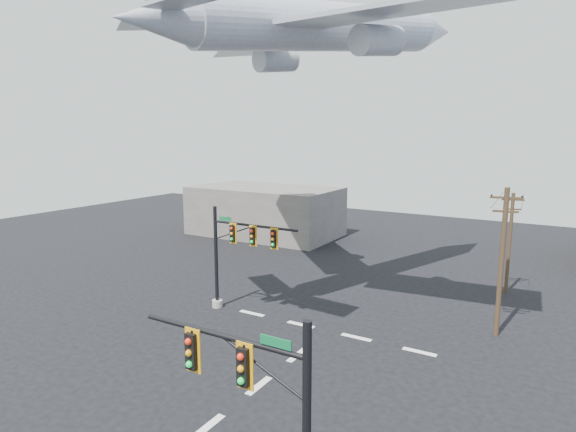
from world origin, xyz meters
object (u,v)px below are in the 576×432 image
Objects in this scene: utility_pole_a at (502,260)px; utility_pole_b at (510,242)px; signal_mast_near at (268,427)px; signal_mast_far at (234,254)px; airliner at (324,28)px.

utility_pole_b is (-0.49, 9.14, -0.71)m from utility_pole_a.
signal_mast_near is at bearing -109.80° from utility_pole_a.
utility_pole_a is at bearing -103.96° from utility_pole_b.
utility_pole_a reaches higher than signal_mast_far.
utility_pole_b reaches higher than signal_mast_near.
airliner is (-11.79, -9.52, 15.60)m from utility_pole_b.
signal_mast_far is 0.26× the size of airliner.
airliner reaches higher than utility_pole_a.
signal_mast_near reaches higher than signal_mast_far.
airliner is (4.48, 4.78, 15.58)m from signal_mast_far.
signal_mast_near is 27.04m from airliner.
signal_mast_far is 21.67m from utility_pole_b.
utility_pole_a is 0.33× the size of airliner.
signal_mast_near is at bearing -113.51° from utility_pole_b.
signal_mast_far is 17.56m from utility_pole_a.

